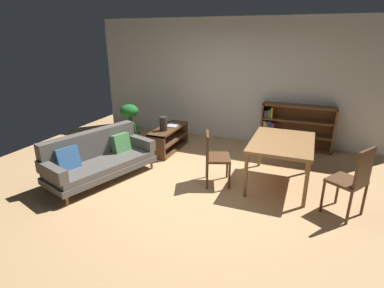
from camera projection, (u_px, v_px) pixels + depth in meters
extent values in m
plane|color=tan|center=(192.00, 188.00, 4.88)|extent=(8.16, 8.16, 0.00)
cube|color=silver|center=(237.00, 81.00, 6.79)|extent=(6.80, 0.10, 2.70)
cylinder|color=brown|center=(152.00, 165.00, 5.56)|extent=(0.04, 0.04, 0.15)
cylinder|color=brown|center=(67.00, 201.00, 4.36)|extent=(0.04, 0.04, 0.15)
cylinder|color=brown|center=(130.00, 157.00, 5.94)|extent=(0.04, 0.04, 0.15)
cylinder|color=brown|center=(46.00, 188.00, 4.74)|extent=(0.04, 0.04, 0.15)
cube|color=#56514C|center=(102.00, 169.00, 5.11)|extent=(1.27, 1.96, 0.10)
cube|color=#56514C|center=(102.00, 163.00, 5.07)|extent=(1.22, 1.89, 0.10)
cube|color=#56514C|center=(90.00, 144.00, 5.15)|extent=(0.71, 1.72, 0.45)
cube|color=#56514C|center=(140.00, 142.00, 5.63)|extent=(0.72, 0.35, 0.19)
cube|color=#56514C|center=(52.00, 172.00, 4.41)|extent=(0.72, 0.35, 0.19)
cube|color=#336093|center=(68.00, 158.00, 4.72)|extent=(0.28, 0.39, 0.37)
cube|color=#4C894C|center=(121.00, 143.00, 5.44)|extent=(0.29, 0.37, 0.35)
cube|color=#56351E|center=(179.00, 131.00, 6.91)|extent=(0.40, 0.04, 0.50)
cube|color=#56351E|center=(156.00, 148.00, 5.91)|extent=(0.40, 0.04, 0.50)
cube|color=#56351E|center=(169.00, 139.00, 6.41)|extent=(0.40, 1.14, 0.04)
cube|color=#56351E|center=(168.00, 128.00, 6.33)|extent=(0.40, 1.18, 0.04)
cube|color=#56351E|center=(169.00, 149.00, 6.49)|extent=(0.40, 1.14, 0.04)
cube|color=silver|center=(173.00, 125.00, 6.45)|extent=(0.23, 0.29, 0.02)
cube|color=black|center=(164.00, 122.00, 6.51)|extent=(0.20, 0.28, 0.09)
cylinder|color=#2D2823|center=(163.00, 124.00, 6.08)|extent=(0.15, 0.15, 0.28)
cylinder|color=slate|center=(163.00, 121.00, 6.06)|extent=(0.09, 0.09, 0.01)
cylinder|color=#9E9389|center=(131.00, 138.00, 6.89)|extent=(0.34, 0.34, 0.21)
cylinder|color=#1E6B28|center=(133.00, 124.00, 6.76)|extent=(0.18, 0.07, 0.50)
cylinder|color=#1E6B28|center=(135.00, 125.00, 6.83)|extent=(0.19, 0.19, 0.41)
cylinder|color=#1E6B28|center=(130.00, 124.00, 6.89)|extent=(0.17, 0.25, 0.46)
cylinder|color=#1E6B28|center=(127.00, 126.00, 6.85)|extent=(0.22, 0.07, 0.36)
cylinder|color=#1E6B28|center=(127.00, 128.00, 6.76)|extent=(0.10, 0.16, 0.35)
cylinder|color=#1E6B28|center=(130.00, 125.00, 6.68)|extent=(0.15, 0.20, 0.49)
ellipsoid|color=#1E6B28|center=(129.00, 111.00, 6.67)|extent=(0.40, 0.40, 0.28)
cylinder|color=olive|center=(260.00, 148.00, 5.59)|extent=(0.06, 0.06, 0.70)
cylinder|color=olive|center=(246.00, 175.00, 4.52)|extent=(0.06, 0.06, 0.70)
cylinder|color=olive|center=(309.00, 155.00, 5.30)|extent=(0.06, 0.06, 0.70)
cylinder|color=olive|center=(306.00, 185.00, 4.22)|extent=(0.06, 0.06, 0.70)
cube|color=olive|center=(282.00, 142.00, 4.78)|extent=(0.95, 1.33, 0.05)
cylinder|color=#56351E|center=(322.00, 197.00, 4.15)|extent=(0.04, 0.04, 0.47)
cylinder|color=#56351E|center=(338.00, 189.00, 4.36)|extent=(0.04, 0.04, 0.47)
cylinder|color=#56351E|center=(349.00, 208.00, 3.87)|extent=(0.04, 0.04, 0.47)
cylinder|color=#56351E|center=(364.00, 200.00, 4.08)|extent=(0.04, 0.04, 0.47)
cube|color=#56351E|center=(346.00, 181.00, 4.03)|extent=(0.57, 0.57, 0.04)
cube|color=#56351E|center=(364.00, 168.00, 3.80)|extent=(0.23, 0.34, 0.49)
cylinder|color=#56351E|center=(227.00, 166.00, 5.17)|extent=(0.04, 0.04, 0.43)
cylinder|color=#56351E|center=(229.00, 177.00, 4.78)|extent=(0.04, 0.04, 0.43)
cylinder|color=#56351E|center=(207.00, 166.00, 5.18)|extent=(0.04, 0.04, 0.43)
cylinder|color=#56351E|center=(207.00, 176.00, 4.79)|extent=(0.04, 0.04, 0.43)
cube|color=#56351E|center=(218.00, 158.00, 4.90)|extent=(0.52, 0.56, 0.04)
cube|color=#56351E|center=(207.00, 145.00, 4.83)|extent=(0.17, 0.39, 0.39)
cube|color=brown|center=(262.00, 124.00, 6.67)|extent=(0.04, 0.29, 0.96)
cube|color=brown|center=(334.00, 131.00, 6.16)|extent=(0.04, 0.29, 0.96)
cube|color=brown|center=(299.00, 106.00, 6.26)|extent=(1.48, 0.29, 0.04)
cube|color=brown|center=(294.00, 148.00, 6.57)|extent=(1.48, 0.29, 0.04)
cube|color=brown|center=(297.00, 126.00, 6.53)|extent=(1.44, 0.04, 0.96)
cube|color=brown|center=(296.00, 134.00, 6.47)|extent=(1.44, 0.28, 0.04)
cube|color=brown|center=(297.00, 120.00, 6.36)|extent=(1.44, 0.28, 0.04)
cube|color=#337F47|center=(264.00, 139.00, 6.74)|extent=(0.06, 0.22, 0.21)
cube|color=red|center=(267.00, 140.00, 6.72)|extent=(0.04, 0.22, 0.19)
cube|color=#337F47|center=(269.00, 140.00, 6.70)|extent=(0.05, 0.20, 0.20)
cube|color=#337F47|center=(272.00, 140.00, 6.68)|extent=(0.06, 0.19, 0.20)
cube|color=silver|center=(265.00, 125.00, 6.63)|extent=(0.03, 0.20, 0.23)
cube|color=gold|center=(267.00, 126.00, 6.63)|extent=(0.04, 0.22, 0.20)
cube|color=#2D5199|center=(269.00, 126.00, 6.60)|extent=(0.07, 0.23, 0.23)
cube|color=#993884|center=(273.00, 127.00, 6.57)|extent=(0.06, 0.18, 0.19)
cube|color=#2D5199|center=(266.00, 113.00, 6.54)|extent=(0.04, 0.20, 0.15)
cube|color=red|center=(268.00, 114.00, 6.52)|extent=(0.03, 0.18, 0.15)
cube|color=#337F47|center=(270.00, 113.00, 6.50)|extent=(0.05, 0.18, 0.17)
cube|color=gold|center=(272.00, 112.00, 6.48)|extent=(0.04, 0.21, 0.23)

